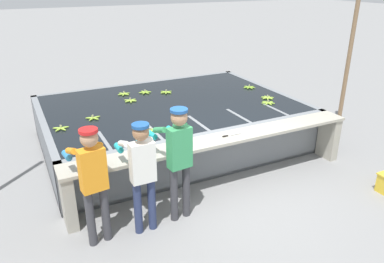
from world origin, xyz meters
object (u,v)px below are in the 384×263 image
(banana_bunch_floating_1, at_px, (130,101))
(worker_1, at_px, (142,168))
(banana_bunch_floating_4, at_px, (150,131))
(banana_bunch_floating_9, at_px, (61,128))
(worker_2, at_px, (178,153))
(support_post_right, at_px, (349,60))
(knife_0, at_px, (229,135))
(banana_bunch_floating_3, at_px, (93,118))
(banana_bunch_floating_8, at_px, (249,87))
(worker_0, at_px, (93,176))
(banana_bunch_floating_7, at_px, (145,92))
(banana_bunch_floating_0, at_px, (166,92))
(banana_bunch_floating_2, at_px, (267,98))
(banana_bunch_floating_6, at_px, (268,103))
(banana_bunch_floating_5, at_px, (124,94))

(banana_bunch_floating_1, bearing_deg, worker_1, -105.03)
(banana_bunch_floating_4, bearing_deg, banana_bunch_floating_9, 149.06)
(worker_2, xyz_separation_m, support_post_right, (4.63, 1.41, 0.58))
(banana_bunch_floating_4, bearing_deg, knife_0, -33.95)
(banana_bunch_floating_1, height_order, support_post_right, support_post_right)
(banana_bunch_floating_1, height_order, banana_bunch_floating_3, same)
(worker_1, relative_size, banana_bunch_floating_4, 5.70)
(banana_bunch_floating_8, xyz_separation_m, knife_0, (-1.88, -2.17, -0.01))
(banana_bunch_floating_3, bearing_deg, banana_bunch_floating_8, 6.29)
(support_post_right, bearing_deg, banana_bunch_floating_9, 174.19)
(worker_0, height_order, support_post_right, support_post_right)
(banana_bunch_floating_4, bearing_deg, banana_bunch_floating_7, 72.40)
(worker_1, bearing_deg, worker_2, 5.66)
(worker_2, xyz_separation_m, knife_0, (1.13, 0.50, -0.14))
(banana_bunch_floating_0, xyz_separation_m, banana_bunch_floating_1, (-0.89, -0.22, 0.00))
(banana_bunch_floating_3, xyz_separation_m, knife_0, (1.79, -1.76, -0.01))
(banana_bunch_floating_1, relative_size, banana_bunch_floating_9, 1.02)
(banana_bunch_floating_3, xyz_separation_m, support_post_right, (5.30, -0.85, 0.72))
(banana_bunch_floating_3, height_order, support_post_right, support_post_right)
(banana_bunch_floating_2, distance_m, knife_0, 2.22)
(worker_0, bearing_deg, banana_bunch_floating_9, 92.40)
(banana_bunch_floating_6, bearing_deg, banana_bunch_floating_3, 168.13)
(banana_bunch_floating_8, bearing_deg, banana_bunch_floating_4, -154.02)
(worker_0, height_order, banana_bunch_floating_0, worker_0)
(banana_bunch_floating_9, bearing_deg, banana_bunch_floating_2, -2.42)
(worker_1, bearing_deg, worker_0, 176.45)
(banana_bunch_floating_3, relative_size, banana_bunch_floating_4, 1.00)
(banana_bunch_floating_4, distance_m, knife_0, 1.30)
(banana_bunch_floating_9, height_order, support_post_right, support_post_right)
(banana_bunch_floating_1, bearing_deg, support_post_right, -19.23)
(banana_bunch_floating_3, relative_size, banana_bunch_floating_7, 0.98)
(worker_0, bearing_deg, banana_bunch_floating_1, 64.15)
(banana_bunch_floating_0, distance_m, banana_bunch_floating_7, 0.46)
(banana_bunch_floating_7, height_order, banana_bunch_floating_9, same)
(banana_bunch_floating_0, height_order, banana_bunch_floating_2, same)
(banana_bunch_floating_9, bearing_deg, banana_bunch_floating_0, 25.53)
(worker_1, distance_m, knife_0, 1.76)
(support_post_right, bearing_deg, banana_bunch_floating_8, 142.28)
(worker_2, distance_m, banana_bunch_floating_1, 2.95)
(worker_2, relative_size, support_post_right, 0.52)
(banana_bunch_floating_6, bearing_deg, knife_0, -146.18)
(worker_1, height_order, banana_bunch_floating_5, worker_1)
(banana_bunch_floating_7, height_order, support_post_right, support_post_right)
(worker_1, relative_size, banana_bunch_floating_7, 5.60)
(banana_bunch_floating_1, relative_size, banana_bunch_floating_3, 1.02)
(worker_0, xyz_separation_m, banana_bunch_floating_7, (1.90, 3.38, -0.09))
(worker_1, xyz_separation_m, banana_bunch_floating_8, (3.56, 2.72, -0.07))
(banana_bunch_floating_2, height_order, support_post_right, support_post_right)
(worker_2, xyz_separation_m, banana_bunch_floating_0, (1.14, 3.16, -0.14))
(banana_bunch_floating_8, bearing_deg, banana_bunch_floating_7, 163.16)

